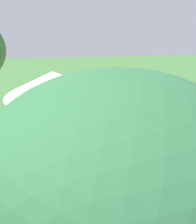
% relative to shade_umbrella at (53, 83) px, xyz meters
% --- Properties ---
extents(ground_plane, '(36.00, 36.00, 0.00)m').
position_rel_shade_umbrella_xyz_m(ground_plane, '(-2.77, -2.41, -2.92)').
color(ground_plane, '#3C6933').
extents(shade_umbrella, '(3.61, 3.61, 3.37)m').
position_rel_shade_umbrella_xyz_m(shade_umbrella, '(0.00, 0.00, 0.00)').
color(shade_umbrella, '#4C3B29').
rests_on(shade_umbrella, ground_plane).
extents(patio_dining_table, '(1.37, 1.02, 0.74)m').
position_rel_shade_umbrella_xyz_m(patio_dining_table, '(-0.00, 0.00, -2.26)').
color(patio_dining_table, silver).
rests_on(patio_dining_table, ground_plane).
extents(patio_chair_near_hut, '(0.52, 0.54, 0.90)m').
position_rel_shade_umbrella_xyz_m(patio_chair_near_hut, '(1.14, 0.31, -2.40)').
color(patio_chair_near_hut, white).
rests_on(patio_chair_near_hut, ground_plane).
extents(patio_chair_west_end, '(0.59, 0.60, 0.90)m').
position_rel_shade_umbrella_xyz_m(patio_chair_west_end, '(-1.00, 0.63, -2.40)').
color(patio_chair_west_end, silver).
rests_on(patio_chair_west_end, ground_plane).
extents(patio_chair_east_end, '(0.46, 0.44, 0.90)m').
position_rel_shade_umbrella_xyz_m(patio_chair_east_end, '(-0.06, -1.18, -2.40)').
color(patio_chair_east_end, silver).
rests_on(patio_chair_east_end, ground_plane).
extents(guest_beside_umbrella, '(0.60, 0.26, 1.69)m').
position_rel_shade_umbrella_xyz_m(guest_beside_umbrella, '(-0.20, 1.77, -1.90)').
color(guest_beside_umbrella, black).
rests_on(guest_beside_umbrella, ground_plane).
extents(guest_behind_table, '(0.41, 0.49, 1.60)m').
position_rel_shade_umbrella_xyz_m(guest_behind_table, '(-1.45, -1.15, -1.96)').
color(guest_behind_table, black).
rests_on(guest_behind_table, ground_plane).
extents(standing_watcher, '(0.47, 0.46, 1.68)m').
position_rel_shade_umbrella_xyz_m(standing_watcher, '(-4.45, -5.59, -1.91)').
color(standing_watcher, black).
rests_on(standing_watcher, ground_plane).
extents(striped_lounge_chair, '(0.81, 0.57, 0.64)m').
position_rel_shade_umbrella_xyz_m(striped_lounge_chair, '(-3.99, -1.45, -2.66)').
color(striped_lounge_chair, teal).
rests_on(striped_lounge_chair, ground_plane).
extents(zebra_nearest_camera, '(1.85, 1.42, 1.55)m').
position_rel_shade_umbrella_xyz_m(zebra_nearest_camera, '(-1.74, -3.76, -1.91)').
color(zebra_nearest_camera, silver).
rests_on(zebra_nearest_camera, ground_plane).
extents(zebra_by_umbrella, '(2.01, 1.15, 1.60)m').
position_rel_shade_umbrella_xyz_m(zebra_by_umbrella, '(-5.37, -3.08, -1.86)').
color(zebra_by_umbrella, silver).
rests_on(zebra_by_umbrella, ground_plane).
extents(acacia_tree_behind_hut, '(3.22, 3.22, 4.83)m').
position_rel_shade_umbrella_xyz_m(acacia_tree_behind_hut, '(-1.27, 6.15, 0.92)').
color(acacia_tree_behind_hut, '#4C3919').
rests_on(acacia_tree_behind_hut, ground_plane).
extents(brick_patio_kerb, '(2.76, 1.27, 0.08)m').
position_rel_shade_umbrella_xyz_m(brick_patio_kerb, '(0.92, -4.98, -2.88)').
color(brick_patio_kerb, '#A1543D').
rests_on(brick_patio_kerb, ground_plane).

